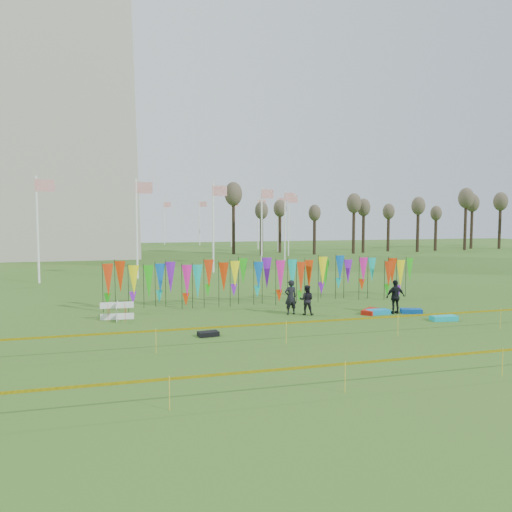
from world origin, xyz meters
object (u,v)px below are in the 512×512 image
object	(u,v)px
box_kite	(117,311)
kite_bag_black	(208,334)
person_mid	(307,300)
kite_bag_teal	(444,318)
person_right	(395,297)
kite_bag_turquoise	(378,312)
kite_bag_red	(371,311)
person_left	(291,297)
kite_bag_blue	(411,311)

from	to	relation	value
box_kite	kite_bag_black	world-z (taller)	box_kite
kite_bag_black	person_mid	bearing A→B (deg)	29.82
box_kite	kite_bag_teal	world-z (taller)	box_kite
person_right	kite_bag_turquoise	xyz separation A→B (m)	(-0.91, 0.12, -0.75)
person_mid	kite_bag_black	xyz separation A→B (m)	(-5.60, -3.21, -0.66)
kite_bag_turquoise	kite_bag_teal	distance (m)	3.18
kite_bag_red	person_right	bearing A→B (deg)	-14.46
person_right	kite_bag_turquoise	bearing A→B (deg)	-6.43
box_kite	person_right	world-z (taller)	person_right
person_left	kite_bag_red	world-z (taller)	person_left
person_mid	kite_bag_turquoise	distance (m)	3.72
box_kite	person_left	xyz separation A→B (m)	(8.48, -0.92, 0.44)
kite_bag_turquoise	kite_bag_red	size ratio (longest dim) A/B	0.92
person_left	kite_bag_red	distance (m)	4.19
person_mid	kite_bag_black	bearing A→B (deg)	55.50
person_mid	person_right	bearing A→B (deg)	-166.11
kite_bag_turquoise	kite_bag_black	xyz separation A→B (m)	(-9.17, -2.39, -0.02)
person_right	kite_bag_blue	size ratio (longest dim) A/B	1.64
kite_bag_teal	box_kite	bearing A→B (deg)	164.06
person_right	kite_bag_teal	distance (m)	2.63
person_mid	kite_bag_teal	world-z (taller)	person_mid
box_kite	kite_bag_teal	xyz separation A→B (m)	(15.03, -4.29, -0.33)
person_left	kite_bag_black	bearing A→B (deg)	31.47
person_left	person_mid	xyz separation A→B (m)	(0.76, -0.28, -0.13)
box_kite	kite_bag_black	xyz separation A→B (m)	(3.64, -4.41, -0.35)
kite_bag_turquoise	kite_bag_teal	xyz separation A→B (m)	(2.22, -2.28, -0.00)
person_mid	kite_bag_red	size ratio (longest dim) A/B	1.19
person_mid	person_left	bearing A→B (deg)	5.19
person_mid	kite_bag_turquoise	world-z (taller)	person_mid
person_right	kite_bag_black	distance (m)	10.36
person_mid	kite_bag_blue	bearing A→B (deg)	-165.33
person_mid	kite_bag_red	distance (m)	3.38
person_left	kite_bag_teal	world-z (taller)	person_left
box_kite	person_right	xyz separation A→B (m)	(13.72, -2.14, 0.42)
person_mid	kite_bag_red	world-z (taller)	person_mid
kite_bag_blue	kite_bag_red	size ratio (longest dim) A/B	0.83
kite_bag_blue	kite_bag_black	distance (m)	11.16
box_kite	person_mid	xyz separation A→B (m)	(9.23, -1.20, 0.31)
person_right	kite_bag_red	size ratio (longest dim) A/B	1.37
person_right	box_kite	bearing A→B (deg)	-7.74
kite_bag_blue	kite_bag_black	world-z (taller)	kite_bag_blue
kite_bag_red	kite_bag_teal	size ratio (longest dim) A/B	1.04
kite_bag_blue	box_kite	bearing A→B (deg)	171.26
person_left	kite_bag_turquoise	xyz separation A→B (m)	(4.33, -1.10, -0.76)
kite_bag_red	person_left	bearing A→B (deg)	167.33
kite_bag_red	kite_bag_black	xyz separation A→B (m)	(-8.86, -2.59, -0.02)
person_right	kite_bag_teal	size ratio (longest dim) A/B	1.43
person_left	kite_bag_turquoise	world-z (taller)	person_left
kite_bag_blue	kite_bag_teal	bearing A→B (deg)	-77.81
kite_bag_teal	person_left	bearing A→B (deg)	152.74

